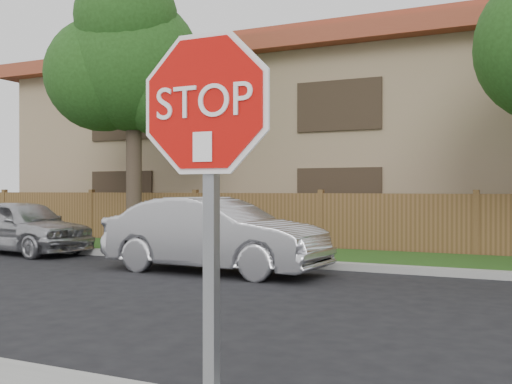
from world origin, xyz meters
The scene contains 8 objects.
far_curb centered at (0.00, 8.15, 0.07)m, with size 70.00×0.30×0.15m, color gray.
grass_strip centered at (0.00, 9.80, 0.06)m, with size 70.00×3.00×0.12m, color #1E4714.
fence centered at (0.00, 11.40, 0.80)m, with size 70.00×0.12×1.60m, color brown.
apartment_building centered at (0.00, 17.00, 3.53)m, with size 35.20×9.20×7.20m.
tree_left centered at (-8.98, 9.57, 5.22)m, with size 4.80×3.90×7.78m.
stop_sign centered at (-0.11, -1.48, 1.83)m, with size 1.01×0.13×2.55m.
sedan_far_left centered at (-11.05, 7.58, 0.73)m, with size 1.71×4.26×1.45m, color #AEAFB3.
sedan_left centered at (-4.62, 6.60, 0.78)m, with size 1.64×4.71×1.55m, color #B8B7BC.
Camera 1 is at (1.42, -4.12, 1.72)m, focal length 42.00 mm.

